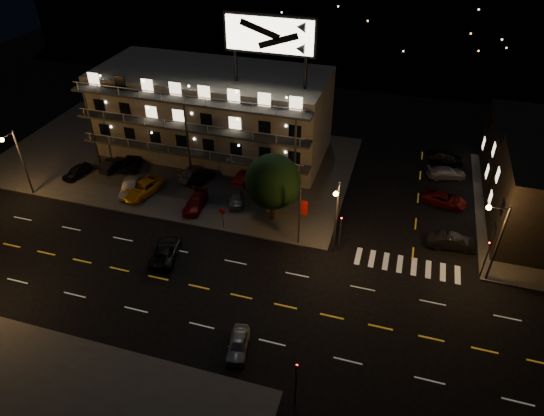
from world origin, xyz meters
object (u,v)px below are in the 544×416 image
(lot_car_4, at_px, (236,197))
(road_car_east, at_px, (238,344))
(lot_car_7, at_px, (193,172))
(side_car_0, at_px, (452,242))
(lot_car_2, at_px, (143,188))
(road_car_west, at_px, (166,251))
(tree, at_px, (272,183))

(lot_car_4, bearing_deg, road_car_east, -87.09)
(lot_car_7, height_order, side_car_0, side_car_0)
(lot_car_7, relative_size, road_car_east, 1.19)
(lot_car_7, bearing_deg, side_car_0, 175.80)
(lot_car_7, height_order, road_car_east, lot_car_7)
(lot_car_2, height_order, road_car_west, lot_car_2)
(lot_car_4, bearing_deg, lot_car_2, 169.95)
(road_car_east, bearing_deg, lot_car_7, 111.40)
(road_car_west, bearing_deg, lot_car_2, -62.01)
(lot_car_7, distance_m, road_car_east, 26.05)
(lot_car_2, height_order, lot_car_7, lot_car_2)
(lot_car_2, bearing_deg, lot_car_7, 69.03)
(lot_car_2, xyz_separation_m, road_car_east, (17.54, -17.11, -0.26))
(lot_car_7, xyz_separation_m, road_car_east, (13.75, -22.13, -0.16))
(lot_car_7, bearing_deg, road_car_west, 108.80)
(lot_car_4, xyz_separation_m, road_car_east, (6.90, -18.51, -0.17))
(tree, distance_m, road_car_west, 12.41)
(lot_car_4, relative_size, road_car_east, 1.03)
(lot_car_4, height_order, side_car_0, side_car_0)
(tree, height_order, lot_car_4, tree)
(lot_car_4, bearing_deg, road_car_west, -125.80)
(road_car_east, xyz_separation_m, road_car_west, (-10.30, 8.21, 0.06))
(tree, bearing_deg, lot_car_7, 155.40)
(side_car_0, relative_size, road_car_west, 0.90)
(tree, relative_size, lot_car_2, 1.39)
(road_car_east, relative_size, road_car_west, 0.74)
(lot_car_7, relative_size, side_car_0, 0.98)
(lot_car_7, xyz_separation_m, road_car_west, (3.46, -13.91, -0.10))
(lot_car_7, relative_size, road_car_west, 0.88)
(tree, xyz_separation_m, lot_car_7, (-11.46, 5.25, -3.75))
(side_car_0, xyz_separation_m, road_car_east, (-15.78, -17.42, -0.11))
(lot_car_4, xyz_separation_m, road_car_west, (-3.40, -10.29, -0.11))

